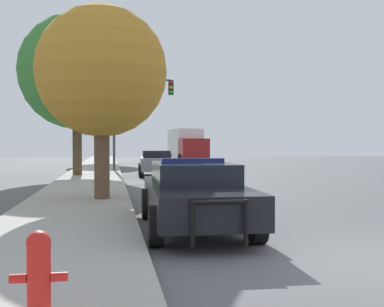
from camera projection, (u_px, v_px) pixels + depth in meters
name	position (u px, v px, depth m)	size (l,w,h in m)	color
sidewalk_left	(37.00, 274.00, 6.22)	(3.00, 110.00, 0.13)	#A3A099
police_car	(194.00, 193.00, 9.83)	(2.11, 5.09, 1.45)	black
fire_hydrant	(39.00, 275.00, 4.27)	(0.50, 0.22, 0.85)	red
traffic_light	(137.00, 105.00, 29.52)	(3.73, 0.35, 5.71)	#424247
car_background_midblock	(156.00, 162.00, 25.96)	(1.99, 4.06, 1.38)	slate
box_truck	(186.00, 145.00, 43.18)	(2.82, 7.44, 3.05)	maroon
tree_sidewalk_mid	(77.00, 72.00, 24.71)	(5.91, 5.91, 8.28)	#4C3823
tree_sidewalk_near	(102.00, 72.00, 14.11)	(3.86, 3.86, 5.68)	brown
tree_sidewalk_far	(101.00, 101.00, 41.68)	(5.07, 5.07, 7.89)	brown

